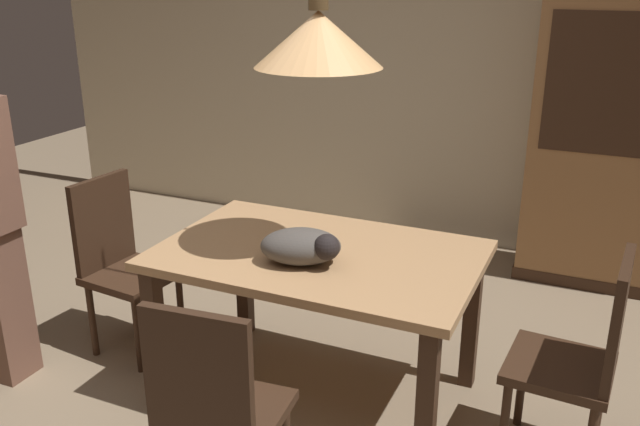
{
  "coord_description": "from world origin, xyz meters",
  "views": [
    {
      "loc": [
        1.27,
        -2.13,
        1.93
      ],
      "look_at": [
        0.05,
        0.59,
        0.85
      ],
      "focal_mm": 38.22,
      "sensor_mm": 36.0,
      "label": 1
    }
  ],
  "objects_px": {
    "chair_left_side": "(121,258)",
    "chair_near_front": "(215,408)",
    "chair_right_side": "(583,355)",
    "cat_sleeping": "(303,246)",
    "hutch_bookcase": "(625,148)",
    "pendant_lamp": "(318,38)",
    "dining_table": "(319,272)"
  },
  "relations": [
    {
      "from": "chair_left_side",
      "to": "chair_near_front",
      "type": "distance_m",
      "value": 1.44
    },
    {
      "from": "chair_right_side",
      "to": "cat_sleeping",
      "type": "height_order",
      "value": "chair_right_side"
    },
    {
      "from": "chair_left_side",
      "to": "hutch_bookcase",
      "type": "xyz_separation_m",
      "value": [
        2.31,
        1.92,
        0.38
      ]
    },
    {
      "from": "cat_sleeping",
      "to": "pendant_lamp",
      "type": "distance_m",
      "value": 0.85
    },
    {
      "from": "chair_left_side",
      "to": "dining_table",
      "type": "bearing_deg",
      "value": -0.4
    },
    {
      "from": "dining_table",
      "to": "chair_right_side",
      "type": "xyz_separation_m",
      "value": [
        1.13,
        -0.0,
        -0.14
      ]
    },
    {
      "from": "dining_table",
      "to": "pendant_lamp",
      "type": "relative_size",
      "value": 1.08
    },
    {
      "from": "pendant_lamp",
      "to": "hutch_bookcase",
      "type": "relative_size",
      "value": 0.7
    },
    {
      "from": "chair_near_front",
      "to": "cat_sleeping",
      "type": "bearing_deg",
      "value": 91.08
    },
    {
      "from": "chair_left_side",
      "to": "chair_right_side",
      "type": "xyz_separation_m",
      "value": [
        2.26,
        -0.01,
        0.0
      ]
    },
    {
      "from": "chair_near_front",
      "to": "pendant_lamp",
      "type": "bearing_deg",
      "value": 90.47
    },
    {
      "from": "dining_table",
      "to": "pendant_lamp",
      "type": "bearing_deg",
      "value": 75.96
    },
    {
      "from": "chair_near_front",
      "to": "pendant_lamp",
      "type": "xyz_separation_m",
      "value": [
        -0.01,
        0.88,
        1.15
      ]
    },
    {
      "from": "chair_left_side",
      "to": "hutch_bookcase",
      "type": "height_order",
      "value": "hutch_bookcase"
    },
    {
      "from": "dining_table",
      "to": "chair_near_front",
      "type": "xyz_separation_m",
      "value": [
        0.01,
        -0.88,
        -0.14
      ]
    },
    {
      "from": "cat_sleeping",
      "to": "chair_left_side",
      "type": "bearing_deg",
      "value": 172.26
    },
    {
      "from": "cat_sleeping",
      "to": "hutch_bookcase",
      "type": "height_order",
      "value": "hutch_bookcase"
    },
    {
      "from": "pendant_lamp",
      "to": "hutch_bookcase",
      "type": "xyz_separation_m",
      "value": [
        1.18,
        1.93,
        -0.77
      ]
    },
    {
      "from": "chair_right_side",
      "to": "hutch_bookcase",
      "type": "relative_size",
      "value": 0.5
    },
    {
      "from": "hutch_bookcase",
      "to": "cat_sleeping",
      "type": "bearing_deg",
      "value": -119.9
    },
    {
      "from": "chair_left_side",
      "to": "cat_sleeping",
      "type": "relative_size",
      "value": 2.28
    },
    {
      "from": "chair_right_side",
      "to": "hutch_bookcase",
      "type": "bearing_deg",
      "value": 88.34
    },
    {
      "from": "chair_near_front",
      "to": "cat_sleeping",
      "type": "height_order",
      "value": "chair_near_front"
    },
    {
      "from": "chair_right_side",
      "to": "pendant_lamp",
      "type": "xyz_separation_m",
      "value": [
        -1.13,
        0.0,
        1.15
      ]
    },
    {
      "from": "pendant_lamp",
      "to": "hutch_bookcase",
      "type": "distance_m",
      "value": 2.39
    },
    {
      "from": "dining_table",
      "to": "chair_near_front",
      "type": "bearing_deg",
      "value": -89.53
    },
    {
      "from": "chair_right_side",
      "to": "pendant_lamp",
      "type": "height_order",
      "value": "pendant_lamp"
    },
    {
      "from": "chair_near_front",
      "to": "chair_right_side",
      "type": "xyz_separation_m",
      "value": [
        1.12,
        0.87,
        0.0
      ]
    },
    {
      "from": "chair_near_front",
      "to": "pendant_lamp",
      "type": "distance_m",
      "value": 1.45
    },
    {
      "from": "chair_left_side",
      "to": "chair_right_side",
      "type": "bearing_deg",
      "value": -0.32
    },
    {
      "from": "chair_near_front",
      "to": "hutch_bookcase",
      "type": "xyz_separation_m",
      "value": [
        1.18,
        2.8,
        0.38
      ]
    },
    {
      "from": "dining_table",
      "to": "hutch_bookcase",
      "type": "height_order",
      "value": "hutch_bookcase"
    }
  ]
}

